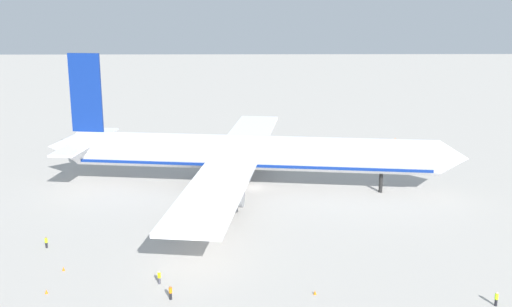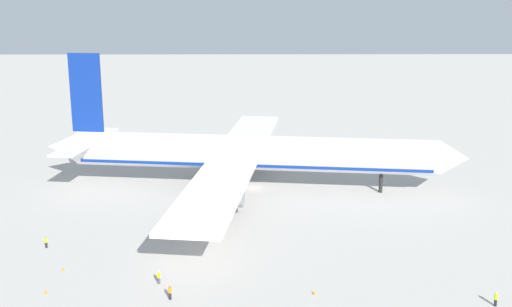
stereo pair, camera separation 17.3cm
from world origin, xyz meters
The scene contains 12 objects.
ground_plane centered at (0.00, 0.00, 0.00)m, with size 600.00×600.00×0.00m, color #ADA8A0.
airliner centered at (-1.42, 0.13, 6.60)m, with size 78.58×80.66×24.68m.
baggage_cart_0 centered at (-15.90, 39.72, 0.27)m, with size 2.84×2.93×0.40m.
ground_worker_0 centered at (-11.94, -39.94, 0.86)m, with size 0.46×0.46×1.70m.
ground_worker_3 centered at (-29.51, -28.33, 0.83)m, with size 0.57×0.57×1.63m.
ground_worker_4 centered at (-10.04, -44.02, 0.88)m, with size 0.42×0.42×1.73m.
ground_worker_5 centered at (27.37, -46.07, 0.87)m, with size 0.46×0.46×1.71m.
traffic_cone_0 centered at (-24.90, -35.97, 0.28)m, with size 0.36×0.36×0.55m, color orange.
traffic_cone_1 centered at (-25.06, -42.36, 0.28)m, with size 0.36×0.36×0.55m, color orange.
traffic_cone_2 centered at (36.24, 40.51, 0.28)m, with size 0.36×0.36×0.55m, color orange.
traffic_cone_3 centered at (6.96, -43.01, 0.28)m, with size 0.36×0.36×0.55m, color orange.
traffic_cone_4 centered at (-38.02, 41.62, 0.28)m, with size 0.36×0.36×0.55m, color orange.
Camera 1 is at (-0.93, -109.09, 33.78)m, focal length 42.75 mm.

